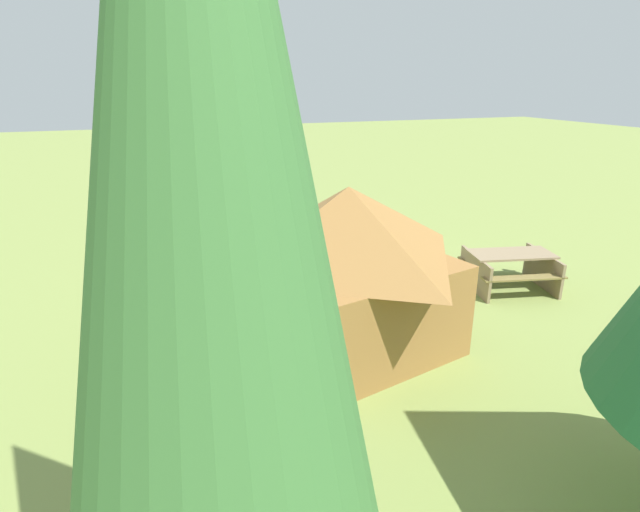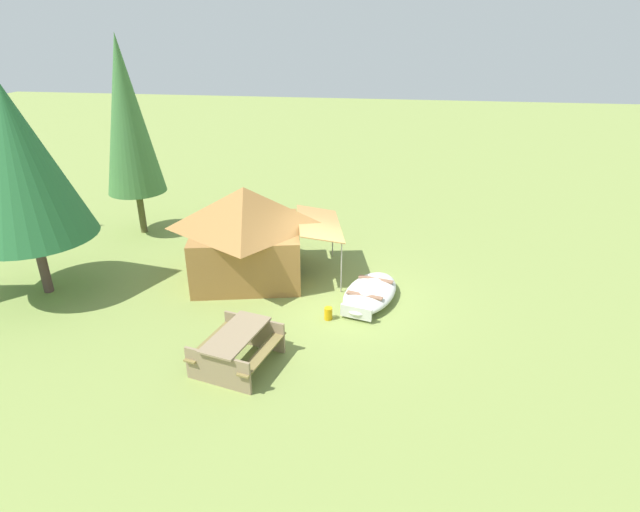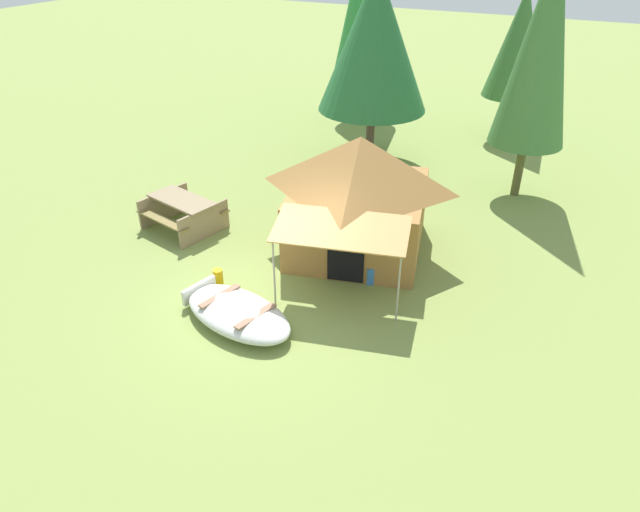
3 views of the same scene
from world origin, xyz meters
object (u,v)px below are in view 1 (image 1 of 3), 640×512
(beached_rowboat, at_px, (323,257))
(fuel_can, at_px, (383,267))
(pine_tree_side, at_px, (203,138))
(canvas_cabin_tent, at_px, (347,265))
(cooler_box, at_px, (282,312))
(picnic_table, at_px, (510,266))

(beached_rowboat, xyz_separation_m, fuel_can, (-1.10, 0.95, -0.07))
(pine_tree_side, bearing_deg, canvas_cabin_tent, -120.82)
(cooler_box, bearing_deg, pine_tree_side, 71.18)
(cooler_box, relative_size, pine_tree_side, 0.07)
(fuel_can, bearing_deg, beached_rowboat, -40.73)
(picnic_table, distance_m, pine_tree_side, 9.52)
(fuel_can, bearing_deg, picnic_table, 142.30)
(picnic_table, bearing_deg, pine_tree_side, 38.86)
(fuel_can, distance_m, pine_tree_side, 9.44)
(picnic_table, xyz_separation_m, pine_tree_side, (6.90, 5.56, 3.47))
(canvas_cabin_tent, bearing_deg, picnic_table, -166.96)
(canvas_cabin_tent, relative_size, pine_tree_side, 0.74)
(beached_rowboat, relative_size, fuel_can, 8.45)
(beached_rowboat, relative_size, cooler_box, 5.85)
(picnic_table, bearing_deg, cooler_box, -1.24)
(picnic_table, distance_m, fuel_can, 2.71)
(canvas_cabin_tent, bearing_deg, beached_rowboat, -104.54)
(picnic_table, height_order, fuel_can, picnic_table)
(beached_rowboat, bearing_deg, fuel_can, 139.27)
(beached_rowboat, height_order, cooler_box, beached_rowboat)
(cooler_box, relative_size, fuel_can, 1.44)
(beached_rowboat, height_order, fuel_can, beached_rowboat)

